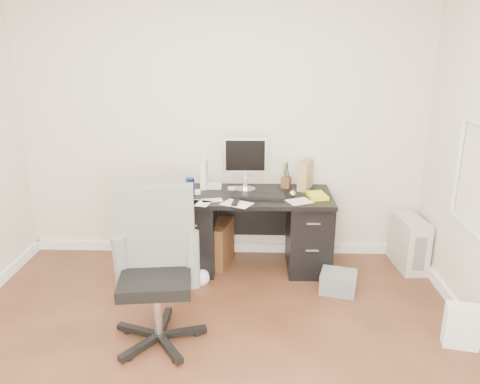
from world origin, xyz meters
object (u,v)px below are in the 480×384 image
object	(u,v)px
pc_tower	(409,243)
wicker_basket	(208,242)
desk	(252,229)
office_chair	(155,271)
keyboard	(258,196)
lcd_monitor	(245,164)

from	to	relation	value
pc_tower	wicker_basket	distance (m)	1.97
desk	wicker_basket	xyz separation A→B (m)	(-0.44, 0.08, -0.19)
office_chair	wicker_basket	distance (m)	1.40
keyboard	lcd_monitor	bearing A→B (deg)	127.52
office_chair	wicker_basket	size ratio (longest dim) A/B	2.68
keyboard	wicker_basket	distance (m)	0.76
office_chair	pc_tower	xyz separation A→B (m)	(2.21, 1.29, -0.32)
desk	keyboard	distance (m)	0.38
lcd_monitor	wicker_basket	bearing A→B (deg)	-174.91
keyboard	pc_tower	bearing A→B (deg)	11.48
keyboard	pc_tower	size ratio (longest dim) A/B	0.95
lcd_monitor	pc_tower	xyz separation A→B (m)	(1.60, -0.07, -0.76)
lcd_monitor	keyboard	world-z (taller)	lcd_monitor
desk	keyboard	world-z (taller)	keyboard
lcd_monitor	wicker_basket	size ratio (longest dim) A/B	1.24
keyboard	pc_tower	distance (m)	1.57
office_chair	desk	bearing A→B (deg)	55.00
wicker_basket	keyboard	bearing A→B (deg)	-19.16
desk	wicker_basket	bearing A→B (deg)	169.04
keyboard	pc_tower	world-z (taller)	keyboard
desk	pc_tower	xyz separation A→B (m)	(1.54, 0.05, -0.15)
pc_tower	wicker_basket	size ratio (longest dim) A/B	1.18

